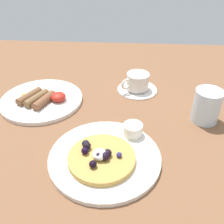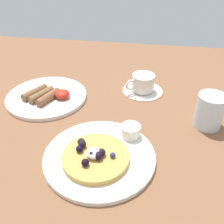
# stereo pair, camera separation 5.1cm
# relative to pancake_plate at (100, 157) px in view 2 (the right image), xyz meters

# --- Properties ---
(ground_plane) EXTENTS (1.54, 1.29, 0.03)m
(ground_plane) POSITION_rel_pancake_plate_xyz_m (-0.02, 0.12, -0.02)
(ground_plane) COLOR brown
(pancake_plate) EXTENTS (0.26, 0.26, 0.01)m
(pancake_plate) POSITION_rel_pancake_plate_xyz_m (0.00, 0.00, 0.00)
(pancake_plate) COLOR white
(pancake_plate) RESTS_ON ground_plane
(pancake_with_berries) EXTENTS (0.15, 0.15, 0.03)m
(pancake_with_berries) POSITION_rel_pancake_plate_xyz_m (-0.01, -0.02, 0.02)
(pancake_with_berries) COLOR gold
(pancake_with_berries) RESTS_ON pancake_plate
(syrup_ramekin) EXTENTS (0.05, 0.05, 0.03)m
(syrup_ramekin) POSITION_rel_pancake_plate_xyz_m (0.06, 0.08, 0.02)
(syrup_ramekin) COLOR white
(syrup_ramekin) RESTS_ON pancake_plate
(breakfast_plate) EXTENTS (0.25, 0.25, 0.01)m
(breakfast_plate) POSITION_rel_pancake_plate_xyz_m (-0.22, 0.23, 0.00)
(breakfast_plate) COLOR white
(breakfast_plate) RESTS_ON ground_plane
(fried_breakfast) EXTENTS (0.17, 0.11, 0.03)m
(fried_breakfast) POSITION_rel_pancake_plate_xyz_m (-0.22, 0.22, 0.02)
(fried_breakfast) COLOR brown
(fried_breakfast) RESTS_ON breakfast_plate
(coffee_saucer) EXTENTS (0.13, 0.13, 0.01)m
(coffee_saucer) POSITION_rel_pancake_plate_xyz_m (0.08, 0.32, -0.00)
(coffee_saucer) COLOR white
(coffee_saucer) RESTS_ON ground_plane
(coffee_cup) EXTENTS (0.09, 0.08, 0.05)m
(coffee_cup) POSITION_rel_pancake_plate_xyz_m (0.08, 0.32, 0.03)
(coffee_cup) COLOR white
(coffee_cup) RESTS_ON coffee_saucer
(water_glass) EXTENTS (0.07, 0.07, 0.09)m
(water_glass) POSITION_rel_pancake_plate_xyz_m (0.26, 0.17, 0.04)
(water_glass) COLOR silver
(water_glass) RESTS_ON ground_plane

